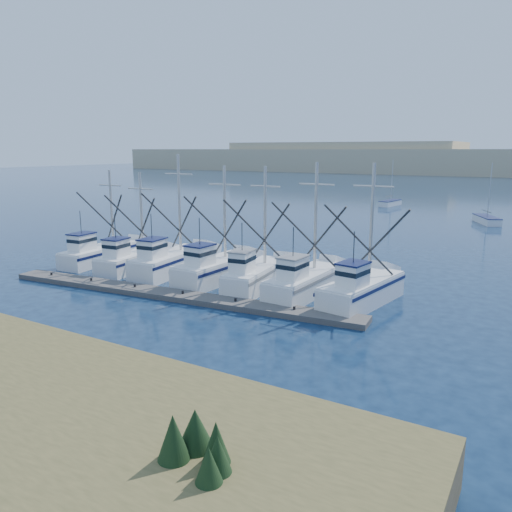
{
  "coord_description": "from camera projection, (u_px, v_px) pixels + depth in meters",
  "views": [
    {
      "loc": [
        13.33,
        -19.28,
        9.85
      ],
      "look_at": [
        -2.71,
        8.0,
        3.08
      ],
      "focal_mm": 35.0,
      "sensor_mm": 36.0,
      "label": 1
    }
  ],
  "objects": [
    {
      "name": "floating_dock",
      "position": [
        170.0,
        295.0,
        33.94
      ],
      "size": [
        27.13,
        4.33,
        0.36
      ],
      "primitive_type": "cube",
      "rotation": [
        0.0,
        0.0,
        0.09
      ],
      "color": "#57534E",
      "rests_on": "ground"
    },
    {
      "name": "trawler_fleet",
      "position": [
        212.0,
        269.0,
        37.84
      ],
      "size": [
        27.37,
        8.48,
        9.5
      ],
      "color": "white",
      "rests_on": "ground"
    },
    {
      "name": "ground",
      "position": [
        222.0,
        351.0,
        24.92
      ],
      "size": [
        500.0,
        500.0,
        0.0
      ],
      "primitive_type": "plane",
      "color": "#0C1D35",
      "rests_on": "ground"
    },
    {
      "name": "sailboat_near",
      "position": [
        487.0,
        220.0,
        67.71
      ],
      "size": [
        4.28,
        6.46,
        8.1
      ],
      "rotation": [
        0.0,
        0.0,
        0.43
      ],
      "color": "white",
      "rests_on": "ground"
    },
    {
      "name": "sailboat_far",
      "position": [
        390.0,
        203.0,
        89.01
      ],
      "size": [
        2.53,
        6.35,
        8.1
      ],
      "rotation": [
        0.0,
        0.0,
        -0.13
      ],
      "color": "white",
      "rests_on": "ground"
    }
  ]
}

